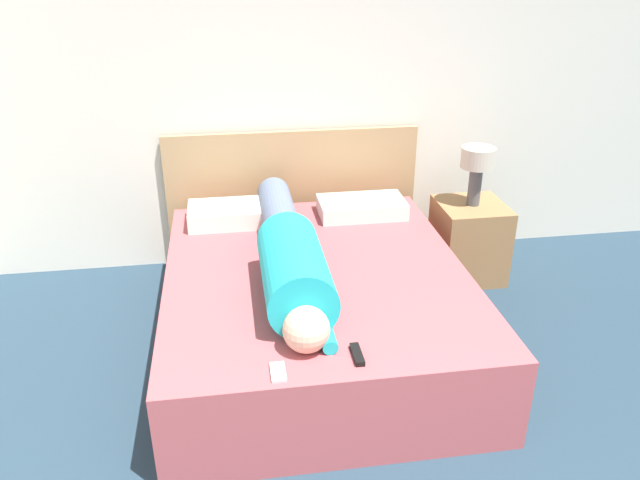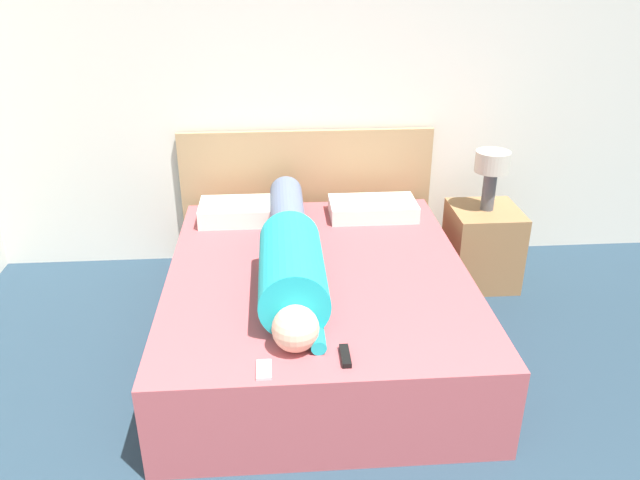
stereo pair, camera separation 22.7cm
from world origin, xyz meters
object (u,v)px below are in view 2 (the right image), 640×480
at_px(tv_remote, 345,356).
at_px(pillow_second, 373,209).
at_px(nightstand, 482,246).
at_px(bed, 318,307).
at_px(cell_phone, 264,370).
at_px(pillow_near_headboard, 246,211).
at_px(person_lying, 291,255).
at_px(table_lamp, 492,168).

bearing_deg(tv_remote, pillow_second, 77.14).
bearing_deg(nightstand, bed, -150.47).
distance_m(tv_remote, cell_phone, 0.36).
relative_size(pillow_near_headboard, pillow_second, 1.05).
distance_m(person_lying, cell_phone, 0.82).
height_order(table_lamp, person_lying, table_lamp).
xyz_separation_m(nightstand, table_lamp, (0.00, 0.00, 0.55)).
xyz_separation_m(bed, tv_remote, (0.06, -0.83, 0.25)).
distance_m(table_lamp, person_lying, 1.52).
relative_size(nightstand, table_lamp, 1.35).
relative_size(bed, tv_remote, 13.27).
bearing_deg(nightstand, person_lying, -150.25).
distance_m(pillow_near_headboard, tv_remote, 1.62).
bearing_deg(pillow_second, bed, -119.81).
bearing_deg(person_lying, table_lamp, 29.75).
distance_m(nightstand, table_lamp, 0.55).
bearing_deg(bed, cell_phone, -108.18).
relative_size(pillow_second, tv_remote, 3.77).
xyz_separation_m(pillow_near_headboard, pillow_second, (0.83, 0.00, -0.01)).
bearing_deg(bed, nightstand, 29.53).
distance_m(nightstand, tv_remote, 1.87).
xyz_separation_m(bed, cell_phone, (-0.29, -0.89, 0.25)).
xyz_separation_m(table_lamp, tv_remote, (-1.10, -1.49, -0.32)).
height_order(pillow_near_headboard, pillow_second, pillow_near_headboard).
bearing_deg(table_lamp, cell_phone, -133.18).
height_order(bed, table_lamp, table_lamp).
bearing_deg(pillow_near_headboard, cell_phone, -85.54).
relative_size(person_lying, tv_remote, 11.96).
height_order(person_lying, tv_remote, person_lying).
height_order(nightstand, tv_remote, nightstand).
xyz_separation_m(pillow_second, cell_phone, (-0.71, -1.61, -0.05)).
bearing_deg(cell_phone, pillow_second, 66.36).
height_order(nightstand, cell_phone, nightstand).
xyz_separation_m(nightstand, pillow_near_headboard, (-1.58, 0.06, 0.27)).
relative_size(table_lamp, pillow_near_headboard, 0.66).
relative_size(person_lying, cell_phone, 13.80).
height_order(nightstand, table_lamp, table_lamp).
bearing_deg(pillow_second, pillow_near_headboard, 180.00).
bearing_deg(tv_remote, table_lamp, 53.47).
xyz_separation_m(tv_remote, cell_phone, (-0.35, -0.06, -0.01)).
distance_m(bed, person_lying, 0.42).
relative_size(nightstand, cell_phone, 4.12).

